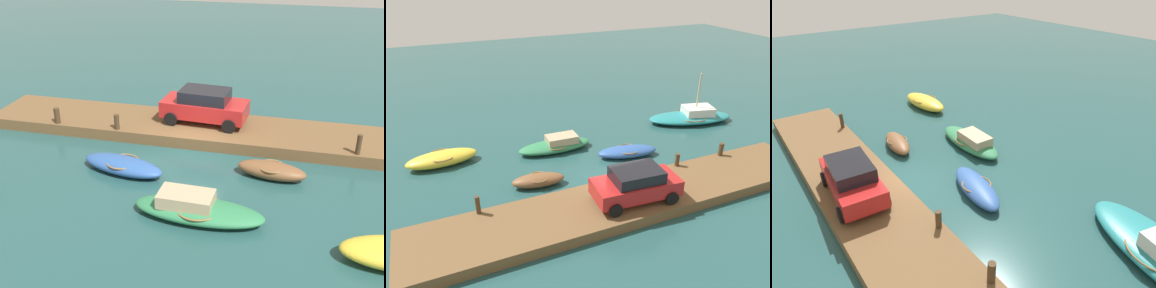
# 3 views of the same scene
# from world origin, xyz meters

# --- Properties ---
(ground_plane) EXTENTS (84.00, 84.00, 0.00)m
(ground_plane) POSITION_xyz_m (0.00, 0.00, 0.00)
(ground_plane) COLOR #234C4C
(dock_platform) EXTENTS (21.10, 3.47, 0.54)m
(dock_platform) POSITION_xyz_m (0.00, -2.03, 0.27)
(dock_platform) COLOR brown
(dock_platform) RESTS_ON ground_plane
(rowboat_yellow) EXTENTS (4.09, 1.84, 0.79)m
(rowboat_yellow) POSITION_xyz_m (-7.99, 5.70, 0.40)
(rowboat_yellow) COLOR gold
(rowboat_yellow) RESTS_ON ground_plane
(motorboat_green) EXTENTS (4.64, 1.74, 0.95)m
(motorboat_green) POSITION_xyz_m (-1.31, 4.79, 0.37)
(motorboat_green) COLOR #2D7A4C
(motorboat_green) RESTS_ON ground_plane
(dinghy_brown) EXTENTS (2.89, 1.43, 0.67)m
(dinghy_brown) POSITION_xyz_m (-3.58, 1.35, 0.34)
(dinghy_brown) COLOR brown
(dinghy_brown) RESTS_ON ground_plane
(rowboat_blue) EXTENTS (3.80, 2.00, 0.63)m
(rowboat_blue) POSITION_xyz_m (2.36, 2.34, 0.32)
(rowboat_blue) COLOR #2D569E
(rowboat_blue) RESTS_ON ground_plane
(sailboat_teal) EXTENTS (6.55, 3.80, 3.61)m
(sailboat_teal) POSITION_xyz_m (9.35, 5.15, 0.42)
(sailboat_teal) COLOR teal
(sailboat_teal) RESTS_ON ground_plane
(mooring_post_west) EXTENTS (0.21, 0.21, 0.88)m
(mooring_post_west) POSITION_xyz_m (-6.95, -0.55, 0.98)
(mooring_post_west) COLOR #47331E
(mooring_post_west) RESTS_ON dock_platform
(mooring_post_mid_west) EXTENTS (0.23, 0.23, 0.72)m
(mooring_post_mid_west) POSITION_xyz_m (3.76, -0.55, 0.90)
(mooring_post_mid_west) COLOR #47331E
(mooring_post_mid_west) RESTS_ON dock_platform
(mooring_post_mid_east) EXTENTS (0.20, 0.20, 0.75)m
(mooring_post_mid_east) POSITION_xyz_m (6.81, -0.55, 0.91)
(mooring_post_mid_east) COLOR #47331E
(mooring_post_mid_east) RESTS_ON dock_platform
(mooring_post_east) EXTENTS (0.27, 0.27, 0.76)m
(mooring_post_east) POSITION_xyz_m (6.82, -0.55, 0.92)
(mooring_post_east) COLOR #47331E
(mooring_post_east) RESTS_ON dock_platform
(parked_car) EXTENTS (4.15, 2.25, 1.63)m
(parked_car) POSITION_xyz_m (-0.01, -2.38, 1.39)
(parked_car) COLOR #B21E1E
(parked_car) RESTS_ON dock_platform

